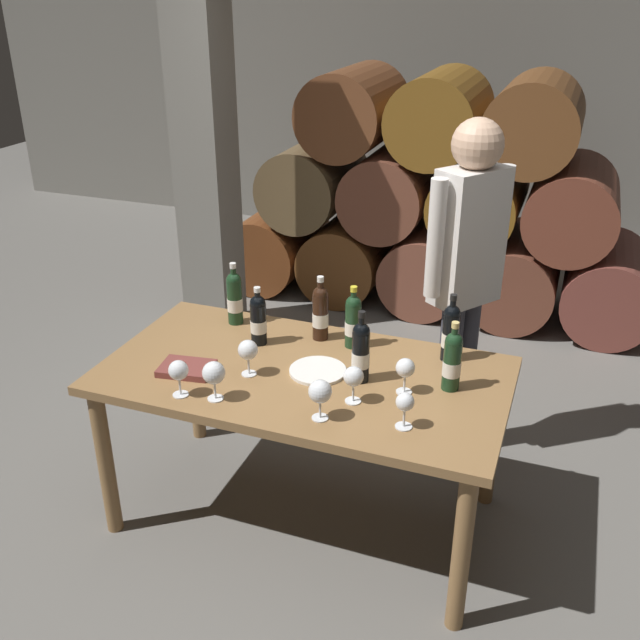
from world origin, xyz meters
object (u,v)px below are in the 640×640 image
wine_bottle_4 (361,351)px  wine_bottle_5 (451,332)px  wine_glass_4 (248,351)px  dining_table (304,390)px  wine_glass_1 (405,369)px  wine_bottle_2 (320,312)px  wine_bottle_3 (235,297)px  sommelier_presenting (466,264)px  wine_glass_5 (320,392)px  wine_glass_2 (179,371)px  wine_glass_0 (354,377)px  serving_plate (318,371)px  tasting_notebook (187,368)px  wine_glass_3 (405,404)px  wine_bottle_0 (452,360)px  wine_bottle_6 (258,319)px  wine_glass_6 (214,374)px  wine_bottle_1 (353,321)px

wine_bottle_4 → wine_bottle_5: bearing=44.9°
wine_bottle_5 → wine_glass_4: wine_bottle_5 is taller
dining_table → wine_bottle_5: bearing=30.2°
wine_bottle_5 → wine_glass_1: bearing=-108.4°
wine_bottle_2 → wine_bottle_3: (-0.44, 0.01, 0.00)m
sommelier_presenting → wine_glass_5: bearing=-107.8°
wine_glass_2 → wine_glass_0: bearing=16.4°
serving_plate → tasting_notebook: bearing=-160.5°
wine_glass_0 → wine_glass_3: (0.23, -0.10, -0.01)m
wine_bottle_2 → wine_glass_3: bearing=-46.6°
wine_bottle_3 → wine_glass_2: 0.68m
wine_glass_1 → wine_bottle_2: bearing=145.5°
wine_bottle_3 → wine_glass_5: 0.92m
wine_bottle_0 → wine_bottle_6: (-0.89, 0.09, -0.01)m
wine_bottle_0 → wine_glass_6: wine_bottle_0 is taller
tasting_notebook → wine_glass_0: bearing=-7.1°
wine_bottle_4 → wine_glass_4: bearing=-165.4°
dining_table → wine_bottle_4: 0.33m
wine_glass_2 → wine_glass_5: (0.58, 0.04, 0.01)m
wine_glass_6 → wine_glass_0: bearing=18.4°
wine_bottle_5 → wine_glass_1: wine_bottle_5 is taller
wine_bottle_2 → wine_bottle_4: size_ratio=0.98×
wine_glass_3 → sommelier_presenting: (0.03, 1.00, 0.18)m
dining_table → wine_bottle_3: bearing=145.7°
wine_bottle_6 → wine_bottle_5: bearing=10.1°
wine_glass_6 → tasting_notebook: 0.28m
wine_bottle_4 → wine_glass_4: (-0.45, -0.12, -0.02)m
wine_bottle_4 → tasting_notebook: (-0.70, -0.19, -0.12)m
wine_glass_4 → wine_bottle_5: bearing=29.2°
wine_bottle_4 → wine_glass_0: wine_bottle_4 is taller
serving_plate → wine_glass_4: bearing=-156.3°
dining_table → wine_bottle_0: bearing=7.5°
wine_bottle_2 → wine_bottle_5: size_ratio=1.00×
wine_bottle_3 → wine_glass_0: size_ratio=1.99×
wine_glass_6 → tasting_notebook: (-0.22, 0.15, -0.10)m
wine_bottle_5 → sommelier_presenting: size_ratio=0.18×
wine_bottle_5 → wine_glass_3: bearing=-95.2°
wine_glass_6 → wine_glass_1: bearing=24.2°
wine_glass_6 → sommelier_presenting: size_ratio=0.10×
wine_glass_1 → wine_glass_5: (-0.25, -0.29, 0.01)m
dining_table → wine_bottle_3: wine_bottle_3 is taller
wine_bottle_3 → dining_table: bearing=-34.3°
wine_bottle_4 → wine_bottle_3: bearing=156.7°
wine_bottle_0 → wine_glass_2: size_ratio=1.93×
wine_bottle_6 → wine_glass_2: 0.53m
wine_bottle_0 → wine_bottle_5: wine_bottle_5 is taller
wine_glass_1 → wine_glass_3: wine_glass_1 is taller
wine_bottle_2 → wine_bottle_6: size_ratio=1.11×
wine_bottle_5 → wine_bottle_6: wine_bottle_5 is taller
dining_table → wine_bottle_1: 0.38m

